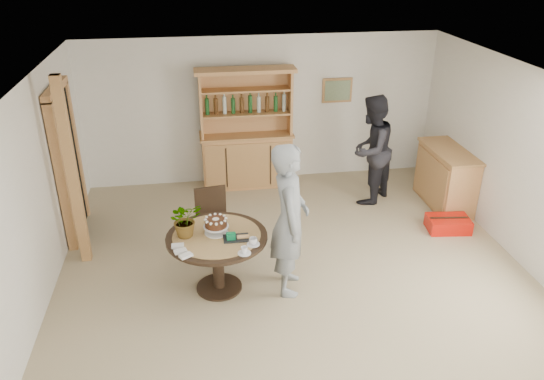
{
  "coord_description": "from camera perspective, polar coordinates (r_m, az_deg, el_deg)",
  "views": [
    {
      "loc": [
        -1.16,
        -5.14,
        3.94
      ],
      "look_at": [
        -0.24,
        0.78,
        1.05
      ],
      "focal_mm": 35.0,
      "sensor_mm": 36.0,
      "label": 1
    }
  ],
  "objects": [
    {
      "name": "doorway",
      "position": [
        7.89,
        -21.19,
        2.87
      ],
      "size": [
        0.13,
        1.1,
        2.18
      ],
      "color": "black",
      "rests_on": "ground"
    },
    {
      "name": "red_suitcase",
      "position": [
        8.24,
        18.42,
        -3.48
      ],
      "size": [
        0.64,
        0.47,
        0.21
      ],
      "rotation": [
        0.0,
        0.0,
        -0.12
      ],
      "color": "red",
      "rests_on": "ground"
    },
    {
      "name": "birthday_cake",
      "position": [
        6.26,
        -6.05,
        -3.63
      ],
      "size": [
        0.3,
        0.3,
        0.2
      ],
      "color": "white",
      "rests_on": "dining_table"
    },
    {
      "name": "pine_post",
      "position": [
        7.06,
        -20.68,
        1.6
      ],
      "size": [
        0.12,
        0.12,
        2.5
      ],
      "primitive_type": "cube",
      "color": "#B27B4B",
      "rests_on": "ground"
    },
    {
      "name": "hutch",
      "position": [
        9.03,
        -2.75,
        4.61
      ],
      "size": [
        1.62,
        0.54,
        2.04
      ],
      "color": "tan",
      "rests_on": "ground"
    },
    {
      "name": "coffee_cup_a",
      "position": [
        6.05,
        -2.03,
        -5.58
      ],
      "size": [
        0.15,
        0.15,
        0.09
      ],
      "color": "white",
      "rests_on": "dining_table"
    },
    {
      "name": "coffee_cup_b",
      "position": [
        5.9,
        -3.0,
        -6.55
      ],
      "size": [
        0.15,
        0.15,
        0.08
      ],
      "color": "white",
      "rests_on": "dining_table"
    },
    {
      "name": "ground",
      "position": [
        6.58,
        3.18,
        -11.08
      ],
      "size": [
        7.0,
        7.0,
        0.0
      ],
      "primitive_type": "plane",
      "color": "tan",
      "rests_on": "ground"
    },
    {
      "name": "napkins",
      "position": [
        6.01,
        -9.73,
        -6.47
      ],
      "size": [
        0.24,
        0.33,
        0.03
      ],
      "color": "white",
      "rests_on": "dining_table"
    },
    {
      "name": "sideboard",
      "position": [
        8.84,
        18.2,
        1.29
      ],
      "size": [
        0.54,
        1.26,
        0.94
      ],
      "color": "tan",
      "rests_on": "ground"
    },
    {
      "name": "dining_table",
      "position": [
        6.36,
        -5.91,
        -6.04
      ],
      "size": [
        1.2,
        1.2,
        0.76
      ],
      "color": "black",
      "rests_on": "ground"
    },
    {
      "name": "flower_vase",
      "position": [
        6.22,
        -9.31,
        -3.14
      ],
      "size": [
        0.47,
        0.44,
        0.42
      ],
      "primitive_type": "imported",
      "rotation": [
        0.0,
        0.0,
        0.35
      ],
      "color": "#3F7233",
      "rests_on": "dining_table"
    },
    {
      "name": "room_shell",
      "position": [
        5.72,
        3.61,
        3.07
      ],
      "size": [
        6.04,
        7.04,
        2.52
      ],
      "color": "white",
      "rests_on": "ground"
    },
    {
      "name": "adult_person",
      "position": [
        8.53,
        10.58,
        4.26
      ],
      "size": [
        1.08,
        1.08,
        1.76
      ],
      "primitive_type": "imported",
      "rotation": [
        0.0,
        0.0,
        3.91
      ],
      "color": "black",
      "rests_on": "ground"
    },
    {
      "name": "gift_tray",
      "position": [
        6.17,
        -3.92,
        -5.06
      ],
      "size": [
        0.3,
        0.2,
        0.08
      ],
      "color": "black",
      "rests_on": "dining_table"
    },
    {
      "name": "teen_boy",
      "position": [
        6.19,
        1.89,
        -3.23
      ],
      "size": [
        0.55,
        0.75,
        1.89
      ],
      "primitive_type": "imported",
      "rotation": [
        0.0,
        0.0,
        1.41
      ],
      "color": "gray",
      "rests_on": "ground"
    },
    {
      "name": "dining_chair",
      "position": [
        7.11,
        -6.39,
        -3.04
      ],
      "size": [
        0.48,
        0.48,
        0.95
      ],
      "rotation": [
        0.0,
        0.0,
        0.15
      ],
      "color": "black",
      "rests_on": "ground"
    }
  ]
}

